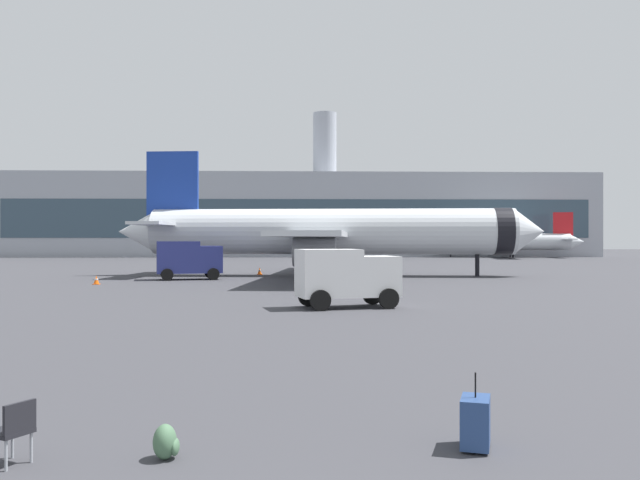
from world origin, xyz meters
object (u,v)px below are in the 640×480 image
(airplane_taxiing, at_px, (504,242))
(cargo_van, at_px, (346,275))
(safety_cone_mid, at_px, (96,280))
(service_truck, at_px, (188,258))
(rolling_suitcase, at_px, (475,422))
(traveller_backpack, at_px, (166,442))
(gate_chair, at_px, (13,428))
(airplane_at_gate, at_px, (329,232))
(safety_cone_near, at_px, (260,271))

(airplane_taxiing, distance_m, cargo_van, 87.28)
(cargo_van, xyz_separation_m, safety_cone_mid, (-15.75, 15.60, -1.15))
(airplane_taxiing, bearing_deg, safety_cone_mid, -126.53)
(service_truck, relative_size, cargo_van, 1.09)
(rolling_suitcase, height_order, traveller_backpack, rolling_suitcase)
(gate_chair, bearing_deg, service_truck, 96.34)
(rolling_suitcase, bearing_deg, traveller_backpack, -176.00)
(rolling_suitcase, xyz_separation_m, traveller_backpack, (-4.37, -0.31, -0.16))
(airplane_taxiing, height_order, service_truck, airplane_taxiing)
(cargo_van, bearing_deg, traveller_backpack, -101.13)
(safety_cone_mid, distance_m, rolling_suitcase, 38.76)
(rolling_suitcase, bearing_deg, gate_chair, -175.59)
(airplane_at_gate, relative_size, cargo_van, 7.54)
(airplane_taxiing, relative_size, safety_cone_mid, 42.84)
(safety_cone_near, distance_m, safety_cone_mid, 15.87)
(service_truck, relative_size, rolling_suitcase, 4.71)
(gate_chair, bearing_deg, airplane_taxiing, 69.11)
(airplane_taxiing, distance_m, rolling_suitcase, 105.60)
(airplane_at_gate, bearing_deg, cargo_van, -90.85)
(safety_cone_mid, bearing_deg, traveller_backpack, -71.56)
(airplane_at_gate, bearing_deg, airplane_taxiing, 59.76)
(cargo_van, bearing_deg, gate_chair, -106.38)
(traveller_backpack, bearing_deg, gate_chair, -174.69)
(service_truck, bearing_deg, safety_cone_near, 54.48)
(service_truck, relative_size, safety_cone_near, 8.23)
(safety_cone_mid, bearing_deg, cargo_van, -44.71)
(safety_cone_mid, xyz_separation_m, traveller_backpack, (11.84, -35.51, -0.06))
(cargo_van, distance_m, safety_cone_mid, 22.20)
(service_truck, height_order, traveller_backpack, service_truck)
(airplane_taxiing, bearing_deg, gate_chair, -110.89)
(cargo_van, height_order, safety_cone_mid, cargo_van)
(cargo_van, xyz_separation_m, safety_cone_near, (-5.50, 27.71, -1.14))
(cargo_van, relative_size, gate_chair, 5.52)
(airplane_at_gate, bearing_deg, traveller_backpack, -95.40)
(airplane_at_gate, bearing_deg, gate_chair, -97.84)
(rolling_suitcase, bearing_deg, airplane_taxiing, 72.24)
(safety_cone_mid, bearing_deg, gate_chair, -74.58)
(safety_cone_mid, xyz_separation_m, rolling_suitcase, (16.21, -35.20, 0.09))
(airplane_taxiing, bearing_deg, safety_cone_near, -125.63)
(cargo_van, distance_m, traveller_backpack, 20.33)
(airplane_at_gate, xyz_separation_m, rolling_suitcase, (0.07, -45.18, -3.27))
(airplane_at_gate, height_order, service_truck, airplane_at_gate)
(safety_cone_near, bearing_deg, cargo_van, -78.78)
(service_truck, xyz_separation_m, safety_cone_near, (4.95, 6.93, -1.30))
(safety_cone_near, height_order, traveller_backpack, safety_cone_near)
(safety_cone_mid, bearing_deg, airplane_taxiing, 53.47)
(safety_cone_near, height_order, safety_cone_mid, safety_cone_near)
(service_truck, distance_m, gate_chair, 41.14)
(service_truck, height_order, gate_chair, service_truck)
(safety_cone_mid, relative_size, rolling_suitcase, 0.55)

